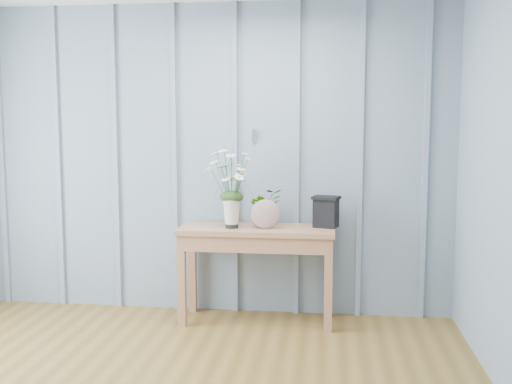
# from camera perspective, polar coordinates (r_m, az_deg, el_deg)

# --- Properties ---
(room_shell) EXTENTS (4.00, 4.50, 2.50)m
(room_shell) POSITION_cam_1_polar(r_m,az_deg,el_deg) (3.62, -9.47, 13.39)
(room_shell) COLOR #8092A5
(room_shell) RESTS_ON ground
(sideboard) EXTENTS (1.20, 0.45, 0.75)m
(sideboard) POSITION_cam_1_polar(r_m,az_deg,el_deg) (4.65, 0.07, -4.76)
(sideboard) COLOR #A36D4B
(sideboard) RESTS_ON ground
(daisy_vase) EXTENTS (0.44, 0.34, 0.62)m
(daisy_vase) POSITION_cam_1_polar(r_m,az_deg,el_deg) (4.55, -2.35, 1.42)
(daisy_vase) COLOR black
(daisy_vase) RESTS_ON sideboard
(spider_plant) EXTENTS (0.34, 0.33, 0.29)m
(spider_plant) POSITION_cam_1_polar(r_m,az_deg,el_deg) (4.72, 0.83, -1.40)
(spider_plant) COLOR #1F3D16
(spider_plant) RESTS_ON sideboard
(felt_disc_vessel) EXTENTS (0.23, 0.07, 0.23)m
(felt_disc_vessel) POSITION_cam_1_polar(r_m,az_deg,el_deg) (4.54, 0.92, -2.13)
(felt_disc_vessel) COLOR #7E3E4F
(felt_disc_vessel) RESTS_ON sideboard
(carved_box) EXTENTS (0.23, 0.20, 0.24)m
(carved_box) POSITION_cam_1_polar(r_m,az_deg,el_deg) (4.64, 6.68, -1.85)
(carved_box) COLOR black
(carved_box) RESTS_ON sideboard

